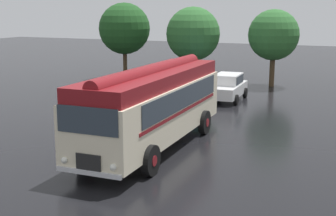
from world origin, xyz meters
name	(u,v)px	position (x,y,z in m)	size (l,w,h in m)	color
ground_plane	(148,145)	(0.00, 0.00, 0.00)	(120.00, 120.00, 0.00)	black
vintage_bus	(153,103)	(0.37, -0.27, 1.89)	(3.13, 10.20, 3.49)	beige
car_near_left	(196,83)	(-2.31, 11.81, 0.85)	(2.32, 4.37, 1.66)	navy
car_mid_left	(228,87)	(0.09, 11.03, 0.85)	(2.14, 4.29, 1.66)	silver
tree_far_left	(124,28)	(-10.34, 16.38, 4.18)	(4.15, 4.15, 6.20)	#4C3823
tree_left_of_centre	(193,34)	(-4.35, 16.32, 3.84)	(4.10, 4.10, 5.87)	#4C3823
tree_centre	(275,36)	(1.58, 17.65, 3.76)	(3.73, 3.73, 5.68)	#4C3823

